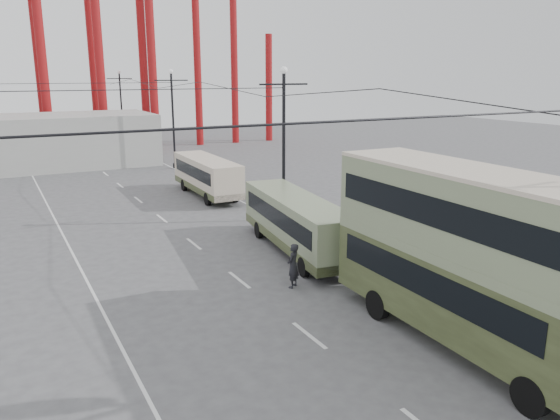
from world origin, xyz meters
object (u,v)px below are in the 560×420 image
single_decker_green (297,222)px  single_decker_cream (207,175)px  pedestrian (293,266)px  double_decker_bus (473,252)px

single_decker_green → single_decker_cream: size_ratio=1.13×
single_decker_green → pedestrian: 4.84m
single_decker_cream → pedestrian: size_ratio=4.71×
pedestrian → single_decker_cream: bearing=-137.0°
double_decker_bus → pedestrian: bearing=109.6°
pedestrian → double_decker_bus: bearing=71.3°
single_decker_cream → pedestrian: 19.02m
double_decker_bus → single_decker_cream: size_ratio=1.23×
single_decker_green → pedestrian: size_ratio=5.31×
double_decker_bus → pedestrian: size_ratio=5.78×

